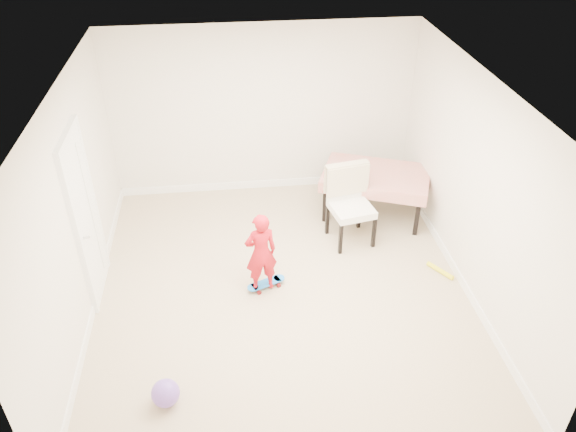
{
  "coord_description": "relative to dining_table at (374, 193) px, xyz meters",
  "views": [
    {
      "loc": [
        -0.55,
        -5.26,
        4.62
      ],
      "look_at": [
        0.1,
        0.2,
        0.95
      ],
      "focal_mm": 35.0,
      "sensor_mm": 36.0,
      "label": 1
    }
  ],
  "objects": [
    {
      "name": "baseboard_right",
      "position": [
        0.71,
        -1.54,
        -0.29
      ],
      "size": [
        0.02,
        5.0,
        0.12
      ],
      "primitive_type": "cube",
      "color": "white",
      "rests_on": "ground"
    },
    {
      "name": "wall_left",
      "position": [
        -3.76,
        -1.54,
        0.95
      ],
      "size": [
        0.04,
        5.0,
        2.6
      ],
      "primitive_type": "cube",
      "color": "silver",
      "rests_on": "ground"
    },
    {
      "name": "child",
      "position": [
        -1.78,
        -1.51,
        0.19
      ],
      "size": [
        0.44,
        0.33,
        1.07
      ],
      "primitive_type": "imported",
      "rotation": [
        0.0,
        0.0,
        3.35
      ],
      "color": "red",
      "rests_on": "ground"
    },
    {
      "name": "baseboard_left",
      "position": [
        -3.77,
        -1.54,
        -0.29
      ],
      "size": [
        0.02,
        5.0,
        0.12
      ],
      "primitive_type": "cube",
      "color": "white",
      "rests_on": "ground"
    },
    {
      "name": "door",
      "position": [
        -3.75,
        -1.24,
        0.68
      ],
      "size": [
        0.11,
        0.94,
        2.11
      ],
      "primitive_type": "cube",
      "color": "white",
      "rests_on": "ground"
    },
    {
      "name": "wall_right",
      "position": [
        0.7,
        -1.54,
        0.95
      ],
      "size": [
        0.04,
        5.0,
        2.6
      ],
      "primitive_type": "cube",
      "color": "silver",
      "rests_on": "ground"
    },
    {
      "name": "balloon",
      "position": [
        -2.85,
        -3.09,
        -0.21
      ],
      "size": [
        0.28,
        0.28,
        0.28
      ],
      "primitive_type": "sphere",
      "color": "#754FBE",
      "rests_on": "ground"
    },
    {
      "name": "ceiling",
      "position": [
        -1.53,
        -1.54,
        2.23
      ],
      "size": [
        4.5,
        5.0,
        0.04
      ],
      "primitive_type": "cube",
      "color": "white",
      "rests_on": "wall_back"
    },
    {
      "name": "wall_back",
      "position": [
        -1.53,
        0.94,
        0.95
      ],
      "size": [
        4.5,
        0.04,
        2.6
      ],
      "primitive_type": "cube",
      "color": "silver",
      "rests_on": "ground"
    },
    {
      "name": "foam_toy",
      "position": [
        0.53,
        -1.46,
        -0.32
      ],
      "size": [
        0.27,
        0.37,
        0.06
      ],
      "primitive_type": "cylinder",
      "rotation": [
        1.57,
        0.0,
        0.57
      ],
      "color": "yellow",
      "rests_on": "ground"
    },
    {
      "name": "dining_table",
      "position": [
        0.0,
        0.0,
        0.0
      ],
      "size": [
        1.73,
        1.42,
        0.69
      ],
      "primitive_type": null,
      "rotation": [
        0.0,
        0.0,
        -0.38
      ],
      "color": "red",
      "rests_on": "ground"
    },
    {
      "name": "baseboard_back",
      "position": [
        -1.53,
        0.95,
        -0.29
      ],
      "size": [
        4.5,
        0.02,
        0.12
      ],
      "primitive_type": "cube",
      "color": "white",
      "rests_on": "ground"
    },
    {
      "name": "skateboard",
      "position": [
        -1.72,
        -1.48,
        -0.31
      ],
      "size": [
        0.54,
        0.36,
        0.08
      ],
      "primitive_type": null,
      "rotation": [
        0.0,
        0.0,
        0.4
      ],
      "color": "blue",
      "rests_on": "ground"
    },
    {
      "name": "dining_chair",
      "position": [
        -0.48,
        -0.62,
        0.2
      ],
      "size": [
        0.71,
        0.77,
        1.09
      ],
      "primitive_type": null,
      "rotation": [
        0.0,
        0.0,
        0.19
      ],
      "color": "silver",
      "rests_on": "ground"
    },
    {
      "name": "ground",
      "position": [
        -1.53,
        -1.54,
        -0.35
      ],
      "size": [
        5.0,
        5.0,
        0.0
      ],
      "primitive_type": "plane",
      "color": "tan",
      "rests_on": "ground"
    },
    {
      "name": "wall_front",
      "position": [
        -1.53,
        -4.02,
        0.95
      ],
      "size": [
        4.5,
        0.04,
        2.6
      ],
      "primitive_type": "cube",
      "color": "silver",
      "rests_on": "ground"
    }
  ]
}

